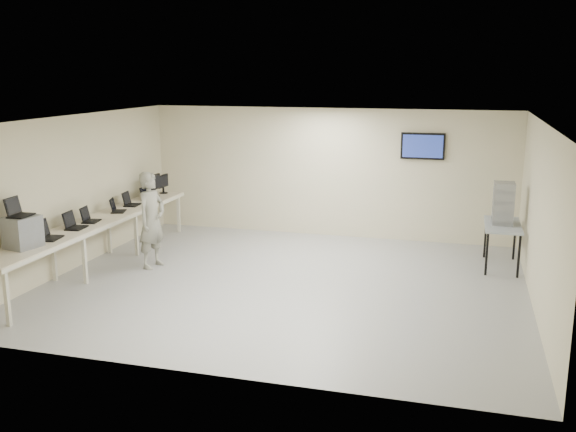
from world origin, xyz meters
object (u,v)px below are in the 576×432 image
(equipment_box, at_px, (23,232))
(soldier, at_px, (152,220))
(workbench, at_px, (97,224))
(side_table, at_px, (503,228))

(equipment_box, xyz_separation_m, soldier, (1.02, 2.25, -0.25))
(workbench, distance_m, side_table, 7.46)
(side_table, bearing_deg, workbench, -164.39)
(equipment_box, height_order, side_table, equipment_box)
(soldier, distance_m, side_table, 6.46)
(workbench, xyz_separation_m, soldier, (0.96, 0.30, 0.07))
(workbench, relative_size, side_table, 4.38)
(workbench, xyz_separation_m, side_table, (7.19, 2.01, -0.08))
(side_table, bearing_deg, equipment_box, -151.35)
(soldier, height_order, side_table, soldier)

